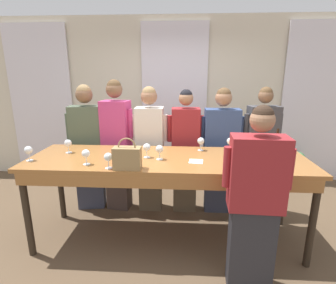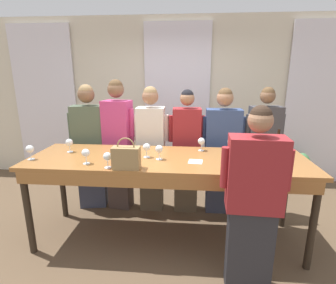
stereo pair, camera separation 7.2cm
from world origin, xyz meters
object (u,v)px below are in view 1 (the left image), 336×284
guest_pink_top (117,144)px  wine_glass_back_left (230,142)px  wine_glass_center_mid (278,153)px  guest_striped_shirt (185,151)px  wine_glass_back_mid (86,154)px  guest_cream_sweater (150,148)px  wine_glass_center_right (147,148)px  potted_plant (297,168)px  wine_bottle (276,147)px  guest_navy_coat (221,150)px  tasting_bar (167,167)px  handbag (127,158)px  guest_olive_jacket (88,147)px  wine_glass_back_right (108,158)px  wine_glass_front_mid (251,154)px  wine_glass_front_right (160,149)px  host_pouring (255,202)px  wine_glass_near_host (201,141)px  wine_glass_center_left (28,150)px  wine_glass_front_left (68,143)px  guest_beige_cap (261,150)px

guest_pink_top → wine_glass_back_left: bearing=-15.1°
wine_glass_center_mid → guest_striped_shirt: (-0.93, 0.81, -0.24)m
wine_glass_back_mid → guest_striped_shirt: bearing=44.3°
guest_pink_top → guest_cream_sweater: bearing=0.0°
wine_glass_center_right → wine_glass_back_left: same height
potted_plant → wine_bottle: bearing=-121.2°
wine_glass_back_mid → guest_navy_coat: bearing=33.4°
tasting_bar → handbag: size_ratio=9.79×
wine_glass_back_left → guest_navy_coat: bearing=96.7°
guest_olive_jacket → guest_cream_sweater: size_ratio=1.01×
wine_glass_back_mid → guest_cream_sweater: bearing=62.0°
wine_glass_back_right → wine_glass_front_mid: bearing=7.7°
wine_glass_center_right → wine_glass_front_right: bearing=-22.0°
wine_glass_center_right → guest_navy_coat: guest_navy_coat is taller
wine_bottle → host_pouring: host_pouring is taller
wine_glass_center_mid → guest_cream_sweater: bearing=150.1°
potted_plant → guest_striped_shirt: bearing=-153.8°
tasting_bar → wine_glass_back_mid: 0.85m
wine_glass_front_right → potted_plant: (2.18, 1.70, -0.79)m
wine_glass_center_mid → wine_glass_near_host: (-0.75, 0.41, 0.00)m
wine_glass_center_left → guest_olive_jacket: (0.30, 0.88, -0.21)m
wine_glass_front_mid → guest_striped_shirt: (-0.65, 0.87, -0.24)m
wine_bottle → guest_olive_jacket: bearing=165.3°
wine_glass_center_right → wine_glass_front_left: bearing=172.8°
wine_bottle → guest_beige_cap: size_ratio=0.18×
wine_glass_front_mid → host_pouring: size_ratio=0.09×
wine_glass_front_right → wine_glass_back_right: bearing=-147.5°
wine_glass_center_left → guest_olive_jacket: 0.95m
wine_glass_center_mid → host_pouring: host_pouring is taller
wine_glass_front_mid → wine_glass_front_right: size_ratio=1.00×
wine_glass_front_mid → potted_plant: (1.26, 1.81, -0.79)m
wine_glass_front_right → wine_glass_back_right: 0.55m
guest_beige_cap → guest_pink_top: bearing=-180.0°
wine_glass_center_right → potted_plant: bearing=35.2°
wine_glass_near_host → wine_bottle: bearing=-14.2°
wine_glass_center_right → guest_olive_jacket: bearing=142.3°
wine_glass_front_left → wine_glass_center_left: (-0.29, -0.29, 0.00)m
guest_cream_sweater → guest_beige_cap: 1.47m
wine_glass_front_mid → wine_glass_center_mid: size_ratio=1.00×
wine_bottle → guest_pink_top: size_ratio=0.17×
guest_cream_sweater → guest_beige_cap: same height
wine_glass_front_left → host_pouring: (1.91, -0.77, -0.27)m
wine_glass_center_right → wine_glass_back_left: (0.94, 0.31, 0.00)m
guest_beige_cap → wine_glass_back_left: bearing=-140.6°
handbag → wine_glass_front_right: (0.28, 0.30, -0.00)m
wine_glass_front_left → guest_navy_coat: guest_navy_coat is taller
wine_glass_center_right → wine_glass_back_right: (-0.32, -0.35, -0.00)m
wine_glass_back_right → guest_olive_jacket: bearing=119.2°
wine_glass_back_left → guest_pink_top: 1.51m
wine_glass_front_right → guest_beige_cap: 1.50m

